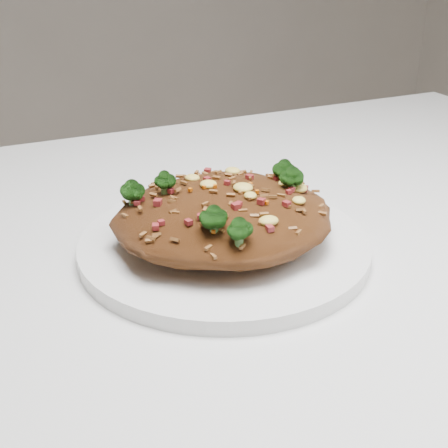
{
  "coord_description": "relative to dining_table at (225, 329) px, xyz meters",
  "views": [
    {
      "loc": [
        -0.21,
        -0.47,
        1.03
      ],
      "look_at": [
        -0.0,
        -0.0,
        0.78
      ],
      "focal_mm": 50.0,
      "sensor_mm": 36.0,
      "label": 1
    }
  ],
  "objects": [
    {
      "name": "dining_table",
      "position": [
        0.0,
        0.0,
        0.0
      ],
      "size": [
        1.2,
        0.8,
        0.75
      ],
      "color": "silver",
      "rests_on": "ground"
    },
    {
      "name": "plate",
      "position": [
        -0.0,
        -0.0,
        0.1
      ],
      "size": [
        0.27,
        0.27,
        0.01
      ],
      "primitive_type": "cylinder",
      "color": "white",
      "rests_on": "dining_table"
    },
    {
      "name": "fried_rice",
      "position": [
        -0.0,
        -0.0,
        0.14
      ],
      "size": [
        0.2,
        0.18,
        0.07
      ],
      "color": "brown",
      "rests_on": "plate"
    },
    {
      "name": "fork",
      "position": [
        0.05,
        0.08,
        0.11
      ],
      "size": [
        0.16,
        0.04,
        0.0
      ],
      "rotation": [
        0.0,
        0.0,
        -0.16
      ],
      "color": "silver",
      "rests_on": "plate"
    }
  ]
}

